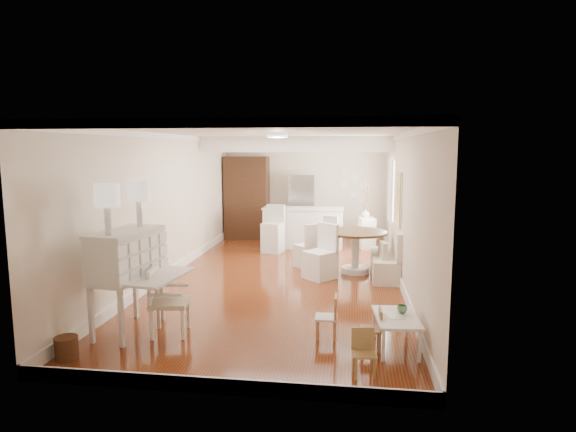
% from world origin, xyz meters
% --- Properties ---
extents(room, '(9.00, 9.04, 2.82)m').
position_xyz_m(room, '(0.04, 0.32, 1.98)').
color(room, brown).
rests_on(room, ground).
extents(secretary_bureau, '(1.26, 1.28, 1.43)m').
position_xyz_m(secretary_bureau, '(-1.70, -2.96, 0.71)').
color(secretary_bureau, silver).
rests_on(secretary_bureau, ground).
extents(gustavian_armchair, '(0.61, 0.61, 0.92)m').
position_xyz_m(gustavian_armchair, '(-1.10, -2.98, 0.46)').
color(gustavian_armchair, silver).
rests_on(gustavian_armchair, ground).
extents(wicker_basket, '(0.28, 0.28, 0.27)m').
position_xyz_m(wicker_basket, '(-2.05, -3.90, 0.14)').
color(wicker_basket, '#55301A').
rests_on(wicker_basket, ground).
extents(kids_table, '(0.58, 0.89, 0.43)m').
position_xyz_m(kids_table, '(1.90, -3.08, 0.21)').
color(kids_table, white).
rests_on(kids_table, ground).
extents(kids_chair_a, '(0.27, 0.27, 0.54)m').
position_xyz_m(kids_chair_a, '(1.59, -3.14, 0.27)').
color(kids_chair_a, '#A07449').
rests_on(kids_chair_a, ground).
extents(kids_chair_b, '(0.29, 0.29, 0.60)m').
position_xyz_m(kids_chair_b, '(1.01, -2.85, 0.30)').
color(kids_chair_b, tan).
rests_on(kids_chair_b, ground).
extents(kids_chair_c, '(0.29, 0.29, 0.53)m').
position_xyz_m(kids_chair_c, '(1.48, -3.87, 0.26)').
color(kids_chair_c, '#A37F4A').
rests_on(kids_chair_c, ground).
extents(banquette, '(0.52, 1.60, 0.98)m').
position_xyz_m(banquette, '(1.99, 0.50, 0.49)').
color(banquette, silver).
rests_on(banquette, ground).
extents(dining_table, '(1.59, 1.59, 0.86)m').
position_xyz_m(dining_table, '(1.41, 0.69, 0.43)').
color(dining_table, '#4F3119').
rests_on(dining_table, ground).
extents(slip_chair_near, '(0.73, 0.73, 1.07)m').
position_xyz_m(slip_chair_near, '(0.73, 0.16, 0.53)').
color(slip_chair_near, white).
rests_on(slip_chair_near, ground).
extents(slip_chair_far, '(0.65, 0.66, 0.96)m').
position_xyz_m(slip_chair_far, '(0.41, 1.03, 0.48)').
color(slip_chair_far, silver).
rests_on(slip_chair_far, ground).
extents(breakfast_counter, '(2.05, 0.65, 1.03)m').
position_xyz_m(breakfast_counter, '(0.10, 3.10, 0.52)').
color(breakfast_counter, white).
rests_on(breakfast_counter, ground).
extents(bar_stool_left, '(0.55, 0.55, 1.16)m').
position_xyz_m(bar_stool_left, '(-0.58, 2.42, 0.58)').
color(bar_stool_left, silver).
rests_on(bar_stool_left, ground).
extents(bar_stool_right, '(0.47, 0.47, 0.92)m').
position_xyz_m(bar_stool_right, '(0.78, 2.31, 0.46)').
color(bar_stool_right, silver).
rests_on(bar_stool_right, ground).
extents(pantry_cabinet, '(1.20, 0.60, 2.30)m').
position_xyz_m(pantry_cabinet, '(-1.60, 4.18, 1.15)').
color(pantry_cabinet, '#381E11').
rests_on(pantry_cabinet, ground).
extents(fridge, '(0.75, 0.65, 1.80)m').
position_xyz_m(fridge, '(0.30, 4.15, 0.90)').
color(fridge, silver).
rests_on(fridge, ground).
extents(sideboard, '(0.49, 0.87, 0.78)m').
position_xyz_m(sideboard, '(1.70, 3.32, 0.39)').
color(sideboard, white).
rests_on(sideboard, ground).
extents(pencil_cup, '(0.15, 0.15, 0.10)m').
position_xyz_m(pencil_cup, '(1.98, -2.94, 0.48)').
color(pencil_cup, '#54905D').
rests_on(pencil_cup, kids_table).
extents(branch_vase, '(0.23, 0.23, 0.21)m').
position_xyz_m(branch_vase, '(1.68, 3.34, 0.89)').
color(branch_vase, white).
rests_on(branch_vase, sideboard).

